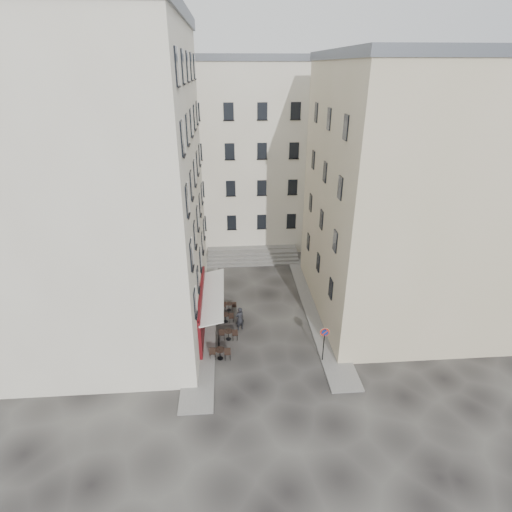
{
  "coord_description": "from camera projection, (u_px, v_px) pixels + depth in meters",
  "views": [
    {
      "loc": [
        -2.31,
        -23.5,
        17.63
      ],
      "look_at": [
        -0.29,
        4.0,
        4.48
      ],
      "focal_mm": 28.0,
      "sensor_mm": 36.0,
      "label": 1
    }
  ],
  "objects": [
    {
      "name": "building_back",
      "position": [
        239.0,
        154.0,
        41.92
      ],
      "size": [
        18.2,
        10.2,
        18.6
      ],
      "color": "beige",
      "rests_on": "ground"
    },
    {
      "name": "bistro_table_c",
      "position": [
        226.0,
        317.0,
        30.2
      ],
      "size": [
        1.25,
        0.59,
        0.88
      ],
      "color": "black",
      "rests_on": "ground"
    },
    {
      "name": "cafe_storefront",
      "position": [
        203.0,
        308.0,
        28.7
      ],
      "size": [
        1.74,
        7.3,
        3.5
      ],
      "color": "#4C0A0F",
      "rests_on": "ground"
    },
    {
      "name": "building_left",
      "position": [
        104.0,
        188.0,
        26.46
      ],
      "size": [
        12.2,
        16.2,
        20.6
      ],
      "color": "beige",
      "rests_on": "ground"
    },
    {
      "name": "bistro_table_b",
      "position": [
        228.0,
        334.0,
        28.25
      ],
      "size": [
        1.33,
        0.62,
        0.93
      ],
      "color": "black",
      "rests_on": "ground"
    },
    {
      "name": "bollard_near",
      "position": [
        219.0,
        340.0,
        27.55
      ],
      "size": [
        0.12,
        0.12,
        0.98
      ],
      "color": "black",
      "rests_on": "ground"
    },
    {
      "name": "bollard_mid",
      "position": [
        219.0,
        312.0,
        30.7
      ],
      "size": [
        0.12,
        0.12,
        0.98
      ],
      "color": "black",
      "rests_on": "ground"
    },
    {
      "name": "pedestrian",
      "position": [
        240.0,
        319.0,
        29.13
      ],
      "size": [
        0.82,
        0.72,
        1.89
      ],
      "primitive_type": "imported",
      "rotation": [
        0.0,
        0.0,
        3.63
      ],
      "color": "black",
      "rests_on": "ground"
    },
    {
      "name": "bistro_table_d",
      "position": [
        229.0,
        306.0,
        31.65
      ],
      "size": [
        1.18,
        0.56,
        0.83
      ],
      "color": "black",
      "rests_on": "ground"
    },
    {
      "name": "sidewalk_right",
      "position": [
        317.0,
        309.0,
        31.86
      ],
      "size": [
        2.0,
        18.0,
        0.12
      ],
      "primitive_type": "cube",
      "color": "slate",
      "rests_on": "ground"
    },
    {
      "name": "no_parking_sign",
      "position": [
        324.0,
        338.0,
        25.54
      ],
      "size": [
        0.6,
        0.11,
        2.64
      ],
      "rotation": [
        0.0,
        0.0,
        -0.07
      ],
      "color": "black",
      "rests_on": "ground"
    },
    {
      "name": "ground",
      "position": [
        264.0,
        335.0,
        28.89
      ],
      "size": [
        90.0,
        90.0,
        0.0
      ],
      "primitive_type": "plane",
      "color": "black",
      "rests_on": "ground"
    },
    {
      "name": "bistro_table_e",
      "position": [
        215.0,
        299.0,
        32.6
      ],
      "size": [
        1.21,
        0.57,
        0.85
      ],
      "color": "black",
      "rests_on": "ground"
    },
    {
      "name": "bollard_far",
      "position": [
        220.0,
        289.0,
        33.85
      ],
      "size": [
        0.12,
        0.12,
        0.98
      ],
      "color": "black",
      "rests_on": "ground"
    },
    {
      "name": "stone_steps",
      "position": [
        253.0,
        256.0,
        40.04
      ],
      "size": [
        9.0,
        3.15,
        0.8
      ],
      "color": "#585654",
      "rests_on": "ground"
    },
    {
      "name": "sidewalk_left",
      "position": [
        204.0,
        307.0,
        32.17
      ],
      "size": [
        2.0,
        22.0,
        0.12
      ],
      "primitive_type": "cube",
      "color": "slate",
      "rests_on": "ground"
    },
    {
      "name": "building_right",
      "position": [
        406.0,
        194.0,
        28.73
      ],
      "size": [
        12.2,
        14.2,
        18.6
      ],
      "color": "#B8AD89",
      "rests_on": "ground"
    },
    {
      "name": "bistro_table_a",
      "position": [
        220.0,
        353.0,
        26.36
      ],
      "size": [
        1.41,
        0.66,
        0.99
      ],
      "color": "black",
      "rests_on": "ground"
    }
  ]
}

